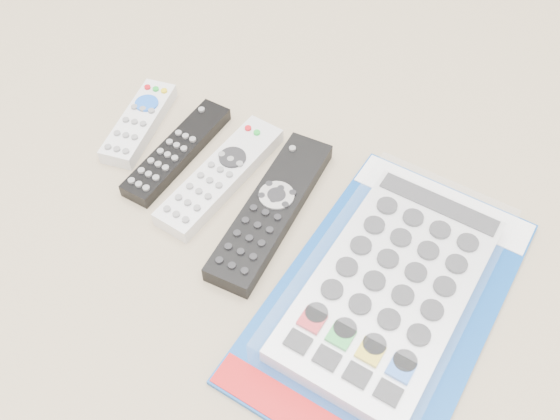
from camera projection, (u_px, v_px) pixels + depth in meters
The scene contains 5 objects.
remote_small_grey at pixel (139, 122), 0.86m from camera, with size 0.08×0.16×0.02m.
remote_slim_black at pixel (177, 151), 0.83m from camera, with size 0.05×0.19×0.02m.
remote_silver_dvd at pixel (221, 176), 0.80m from camera, with size 0.07×0.21×0.02m.
remote_large_black at pixel (272, 209), 0.76m from camera, with size 0.07×0.24×0.03m.
jumbo_remote_packaged at pixel (391, 286), 0.69m from camera, with size 0.25×0.38×0.05m.
Camera 1 is at (0.27, -0.41, 0.62)m, focal length 40.00 mm.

